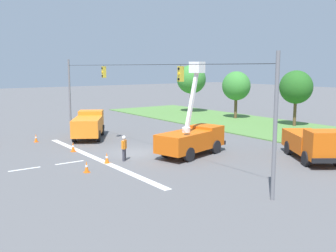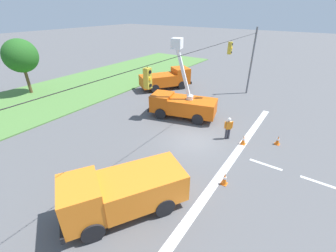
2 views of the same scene
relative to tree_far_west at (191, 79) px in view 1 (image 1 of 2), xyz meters
name	(u,v)px [view 1 (image 1 of 2)]	position (x,y,z in m)	size (l,w,h in m)	color
ground_plane	(136,153)	(18.27, -19.99, -4.69)	(200.00, 200.00, 0.00)	#565659
grass_verge	(288,130)	(18.27, -1.99, -4.64)	(56.00, 12.00, 0.10)	#517F3D
lane_markings	(77,161)	(18.27, -24.72, -4.69)	(17.60, 15.25, 0.01)	silver
signal_gantry	(136,97)	(18.31, -19.99, -0.45)	(26.20, 0.33, 7.20)	slate
tree_far_west	(191,79)	(0.00, 0.00, 0.00)	(4.15, 4.03, 6.72)	brown
tree_west	(236,86)	(8.57, 0.23, -0.59)	(3.73, 3.23, 5.91)	brown
tree_centre	(296,87)	(16.88, 0.86, -0.42)	(3.62, 3.35, 6.08)	brown
utility_truck_bucket_lift	(192,137)	(21.34, -17.07, -3.35)	(3.70, 6.32, 6.82)	#D6560F
utility_truck_support_near	(89,125)	(10.49, -20.33, -3.43)	(6.18, 5.01, 2.35)	orange
utility_truck_support_far	(313,143)	(27.43, -11.23, -3.48)	(6.37, 5.30, 2.39)	#D6560F
road_worker	(124,147)	(19.98, -21.96, -3.69)	(0.45, 0.53, 1.77)	#383842
traffic_cone_foreground_left	(87,167)	(21.29, -25.33, -4.34)	(0.36, 0.36, 0.71)	orange
traffic_cone_foreground_right	(107,158)	(19.88, -23.24, -4.32)	(0.36, 0.36, 0.75)	orange
traffic_cone_near_bucket	(36,138)	(9.51, -24.83, -4.34)	(0.36, 0.36, 0.71)	orange
traffic_cone_lane_edge_a	(73,147)	(15.07, -23.70, -4.32)	(0.36, 0.36, 0.76)	orange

